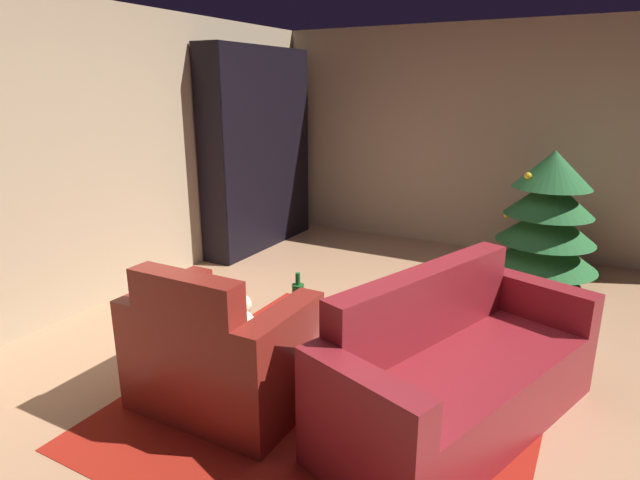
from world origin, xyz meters
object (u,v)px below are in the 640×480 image
(book_stack_on_table, at_px, (314,320))
(decorated_tree, at_px, (547,218))
(bookshelf_unit, at_px, (266,152))
(couch_red, at_px, (456,374))
(bottle_on_table, at_px, (298,299))
(armchair_red, at_px, (220,356))
(coffee_table, at_px, (320,332))

(book_stack_on_table, relative_size, decorated_tree, 0.18)
(book_stack_on_table, bearing_deg, bookshelf_unit, 129.24)
(bookshelf_unit, relative_size, decorated_tree, 1.77)
(couch_red, bearing_deg, bottle_on_table, 178.57)
(armchair_red, bearing_deg, bookshelf_unit, 119.45)
(decorated_tree, bearing_deg, armchair_red, -114.42)
(bookshelf_unit, distance_m, decorated_tree, 3.16)
(book_stack_on_table, xyz_separation_m, bottle_on_table, (-0.17, 0.09, 0.07))
(coffee_table, bearing_deg, couch_red, 3.66)
(couch_red, xyz_separation_m, bottle_on_table, (-1.05, 0.03, 0.23))
(armchair_red, height_order, coffee_table, armchair_red)
(armchair_red, relative_size, decorated_tree, 0.78)
(couch_red, distance_m, bottle_on_table, 1.07)
(bookshelf_unit, relative_size, book_stack_on_table, 10.07)
(armchair_red, distance_m, decorated_tree, 3.47)
(armchair_red, relative_size, book_stack_on_table, 4.43)
(bookshelf_unit, bearing_deg, bottle_on_table, -52.15)
(coffee_table, bearing_deg, bottle_on_table, 158.62)
(bookshelf_unit, height_order, decorated_tree, bookshelf_unit)
(coffee_table, height_order, decorated_tree, decorated_tree)
(couch_red, xyz_separation_m, book_stack_on_table, (-0.88, -0.06, 0.16))
(bookshelf_unit, relative_size, coffee_table, 2.84)
(coffee_table, distance_m, decorated_tree, 2.88)
(coffee_table, xyz_separation_m, decorated_tree, (1.01, 2.68, 0.27))
(bookshelf_unit, xyz_separation_m, coffee_table, (2.12, -2.54, -0.73))
(couch_red, height_order, book_stack_on_table, couch_red)
(book_stack_on_table, bearing_deg, coffee_table, 10.81)
(couch_red, bearing_deg, armchair_red, -157.73)
(bookshelf_unit, distance_m, coffee_table, 3.39)
(armchair_red, bearing_deg, couch_red, 22.27)
(coffee_table, relative_size, book_stack_on_table, 3.54)
(bookshelf_unit, xyz_separation_m, couch_red, (2.96, -2.49, -0.81))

